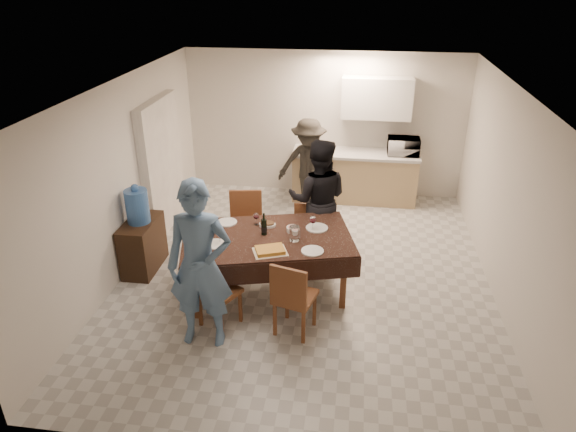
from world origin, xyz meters
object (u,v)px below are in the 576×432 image
(savoury_tart, at_px, (270,250))
(person_kitchen, at_px, (308,164))
(dining_table, at_px, (267,239))
(wine_bottle, at_px, (264,224))
(water_jug, at_px, (137,206))
(water_pitcher, at_px, (294,233))
(console, at_px, (143,245))
(microwave, at_px, (404,146))
(person_far, at_px, (318,200))
(person_near, at_px, (200,266))

(savoury_tart, distance_m, person_kitchen, 3.09)
(dining_table, xyz_separation_m, wine_bottle, (-0.05, 0.05, 0.19))
(water_jug, relative_size, water_pitcher, 2.46)
(console, xyz_separation_m, savoury_tart, (1.94, -0.71, 0.48))
(water_jug, xyz_separation_m, microwave, (3.70, 2.82, 0.09))
(dining_table, bearing_deg, person_far, 47.81)
(wine_bottle, distance_m, savoury_tart, 0.47)
(microwave, bearing_deg, dining_table, 59.46)
(person_near, xyz_separation_m, person_kitchen, (0.79, 3.75, -0.18))
(dining_table, distance_m, person_far, 1.19)
(dining_table, xyz_separation_m, water_jug, (-1.84, 0.33, 0.19))
(console, height_order, microwave, microwave)
(person_far, xyz_separation_m, person_kitchen, (-0.31, 1.65, -0.09))
(savoury_tart, height_order, microwave, microwave)
(console, bearing_deg, wine_bottle, -8.83)
(savoury_tart, bearing_deg, person_kitchen, 87.41)
(water_pitcher, bearing_deg, wine_bottle, 165.96)
(dining_table, distance_m, person_near, 1.20)
(wine_bottle, xyz_separation_m, microwave, (1.91, 3.10, 0.09))
(microwave, bearing_deg, water_pitcher, 64.76)
(water_jug, height_order, wine_bottle, water_jug)
(dining_table, height_order, console, dining_table)
(wine_bottle, bearing_deg, person_far, 59.04)
(water_jug, distance_m, person_kitchen, 3.16)
(person_near, relative_size, person_far, 1.10)
(savoury_tart, relative_size, person_near, 0.20)
(water_jug, relative_size, savoury_tart, 1.19)
(savoury_tart, relative_size, person_far, 0.22)
(console, height_order, person_far, person_far)
(dining_table, xyz_separation_m, savoury_tart, (0.10, -0.38, 0.06))
(person_kitchen, bearing_deg, microwave, 15.52)
(dining_table, bearing_deg, water_jug, 155.34)
(dining_table, bearing_deg, water_pitcher, -22.68)
(water_pitcher, relative_size, microwave, 0.35)
(person_near, distance_m, person_far, 2.37)
(water_pitcher, height_order, microwave, microwave)
(water_pitcher, bearing_deg, person_kitchen, 92.30)
(wine_bottle, xyz_separation_m, savoury_tart, (0.15, -0.43, -0.12))
(wine_bottle, distance_m, microwave, 3.64)
(console, xyz_separation_m, water_pitcher, (2.19, -0.38, 0.55))
(wine_bottle, distance_m, person_kitchen, 2.67)
(dining_table, xyz_separation_m, person_kitchen, (0.24, 2.70, 0.02))
(dining_table, relative_size, person_far, 1.31)
(wine_bottle, height_order, person_kitchen, person_kitchen)
(microwave, bearing_deg, wine_bottle, 58.39)
(water_jug, xyz_separation_m, water_pitcher, (2.19, -0.38, -0.05))
(savoury_tart, distance_m, person_far, 1.50)
(water_jug, bearing_deg, console, -90.00)
(person_kitchen, bearing_deg, wine_bottle, -96.23)
(water_pitcher, bearing_deg, person_far, 79.70)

